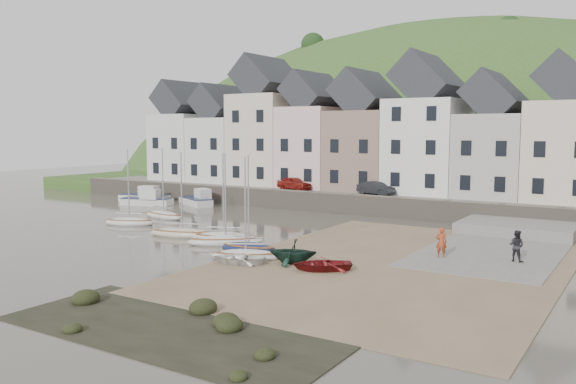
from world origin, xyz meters
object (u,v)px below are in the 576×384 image
Objects in this scene: rowboat_white at (239,258)px; person_red at (441,242)px; rowboat_red at (322,264)px; car_left at (294,183)px; car_right at (376,188)px; rowboat_green at (293,251)px; person_dark at (517,246)px; sailboat_0 at (164,215)px.

rowboat_white is 12.02m from person_red.
car_left is at bearing 178.71° from rowboat_red.
car_right is at bearing 161.05° from rowboat_red.
rowboat_green is 0.85× the size of rowboat_red.
rowboat_red is at bearing 35.14° from person_red.
sailboat_0 is at bearing 8.59° from person_dark.
car_left is at bearing -19.71° from person_dark.
person_red is 4.19m from person_dark.
rowboat_white is 3.12m from rowboat_green.
rowboat_white is 1.66× the size of person_dark.
rowboat_red is (2.19, -0.53, -0.39)m from rowboat_green.
sailboat_0 is 3.54× the size of person_red.
person_dark is at bearing 101.26° from rowboat_white.
car_left is (-11.25, 24.35, 1.88)m from rowboat_white.
sailboat_0 is 14.55m from car_left.
person_red is (25.64, -3.29, 0.75)m from sailboat_0.
rowboat_green is 0.72× the size of car_right.
rowboat_green is at bearing -139.58° from rowboat_red.
sailboat_0 is at bearing -150.71° from rowboat_red.
car_right reaches higher than rowboat_green.
rowboat_white is at bearing 45.85° from person_dark.
car_right is (8.97, 0.00, -0.03)m from car_left.
rowboat_green is 1.51× the size of person_dark.
car_right is at bearing 172.21° from rowboat_green.
person_dark is 22.14m from car_right.
rowboat_green is at bearing -137.66° from car_left.
rowboat_white is 1.69× the size of person_red.
car_right is (-15.64, 15.64, 1.20)m from person_dark.
car_left is (5.07, 13.49, 1.99)m from sailboat_0.
car_right is (-2.29, 24.35, 1.85)m from rowboat_white.
sailboat_0 reaches higher than car_right.
rowboat_white is 0.80× the size of car_right.
sailboat_0 reaches higher than rowboat_white.
car_left is (-13.88, 22.71, 1.47)m from rowboat_green.
rowboat_white is at bearing -33.62° from sailboat_0.
car_right is (14.03, 13.49, 1.96)m from sailboat_0.
person_red is at bearing 111.54° from rowboat_green.
rowboat_red is at bearing 56.37° from rowboat_green.
person_red is at bearing -118.29° from car_left.
car_left reaches higher than person_red.
car_right reaches higher than rowboat_white.
rowboat_white is at bearing -113.06° from rowboat_red.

